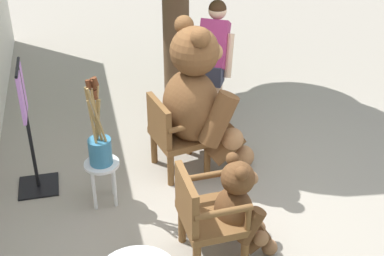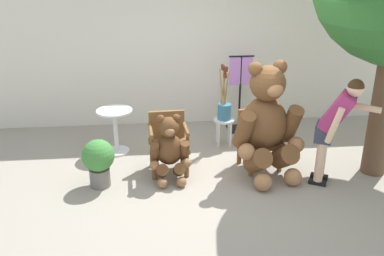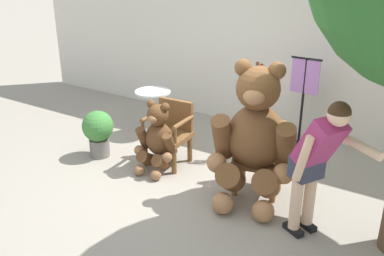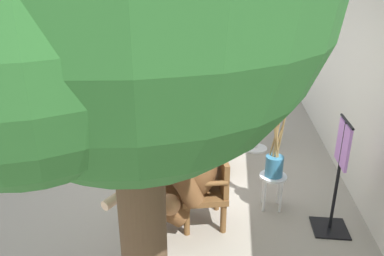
% 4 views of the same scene
% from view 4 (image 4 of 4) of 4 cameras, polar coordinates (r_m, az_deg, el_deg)
% --- Properties ---
extents(ground_plane, '(60.00, 60.00, 0.00)m').
position_cam_4_polar(ground_plane, '(5.27, -1.74, -9.45)').
color(ground_plane, gray).
extents(back_wall, '(10.00, 0.16, 2.80)m').
position_cam_4_polar(back_wall, '(4.98, 26.67, 3.89)').
color(back_wall, silver).
rests_on(back_wall, ground).
extents(wooden_chair_left, '(0.59, 0.55, 0.86)m').
position_cam_4_polar(wooden_chair_left, '(5.62, 3.39, -2.08)').
color(wooden_chair_left, brown).
rests_on(wooden_chair_left, ground).
extents(wooden_chair_right, '(0.66, 0.63, 0.86)m').
position_cam_4_polar(wooden_chair_right, '(4.43, 2.45, -9.05)').
color(wooden_chair_right, brown).
rests_on(wooden_chair_right, ground).
extents(teddy_bear_large, '(1.03, 1.03, 1.65)m').
position_cam_4_polar(teddy_bear_large, '(4.26, -1.11, -5.07)').
color(teddy_bear_large, brown).
rests_on(teddy_bear_large, ground).
extents(teddy_bear_small, '(0.57, 0.55, 0.96)m').
position_cam_4_polar(teddy_bear_small, '(5.63, 0.41, -1.92)').
color(teddy_bear_small, brown).
rests_on(teddy_bear_small, ground).
extents(person_visitor, '(0.86, 0.50, 1.52)m').
position_cam_4_polar(person_visitor, '(3.58, -8.64, -9.20)').
color(person_visitor, black).
rests_on(person_visitor, ground).
extents(white_stool, '(0.34, 0.34, 0.46)m').
position_cam_4_polar(white_stool, '(4.84, 12.19, -8.16)').
color(white_stool, silver).
rests_on(white_stool, ground).
extents(brush_bucket, '(0.22, 0.22, 0.93)m').
position_cam_4_polar(brush_bucket, '(4.70, 12.50, -4.75)').
color(brush_bucket, teal).
rests_on(brush_bucket, white_stool).
extents(round_side_table, '(0.56, 0.56, 0.72)m').
position_cam_4_polar(round_side_table, '(6.38, 9.88, 0.46)').
color(round_side_table, silver).
rests_on(round_side_table, ground).
extents(potted_plant, '(0.44, 0.44, 0.68)m').
position_cam_4_polar(potted_plant, '(6.56, 0.35, 0.92)').
color(potted_plant, slate).
rests_on(potted_plant, ground).
extents(clothing_display_stand, '(0.44, 0.40, 1.36)m').
position_cam_4_polar(clothing_display_stand, '(4.47, 21.39, -6.66)').
color(clothing_display_stand, black).
rests_on(clothing_display_stand, ground).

